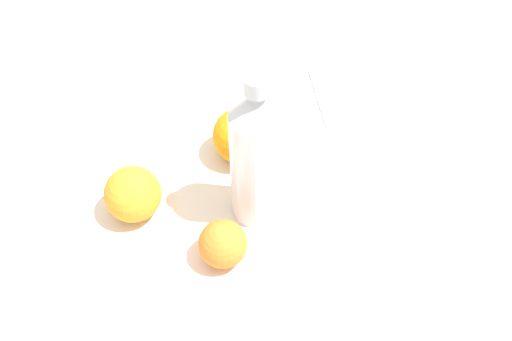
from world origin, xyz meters
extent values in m
plane|color=silver|center=(0.00, 0.00, 0.00)|extent=(2.40, 2.40, 0.00)
cylinder|color=silver|center=(0.00, -0.03, 0.09)|extent=(0.07, 0.07, 0.18)
cone|color=silver|center=(0.00, -0.03, 0.20)|extent=(0.07, 0.07, 0.04)
cylinder|color=#B2B7BF|center=(0.00, -0.03, 0.23)|extent=(0.03, 0.03, 0.02)
sphere|color=orange|center=(-0.10, -0.02, 0.04)|extent=(0.08, 0.08, 0.08)
sphere|color=orange|center=(0.06, -0.10, 0.03)|extent=(0.06, 0.06, 0.06)
sphere|color=orange|center=(-0.05, -0.19, 0.04)|extent=(0.08, 0.08, 0.08)
cube|color=#99BFD8|center=(-0.16, 0.20, 0.00)|extent=(0.16, 0.16, 0.01)
camera|label=1|loc=(0.49, -0.21, 0.70)|focal=43.26mm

